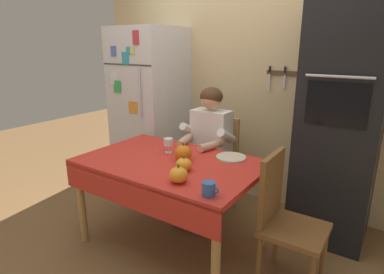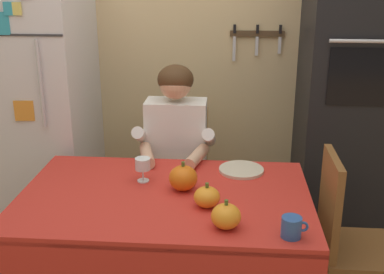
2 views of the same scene
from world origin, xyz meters
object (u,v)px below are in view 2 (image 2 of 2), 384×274
Objects in this scene: dining_table at (164,211)px; pumpkin_small at (183,178)px; wall_oven at (351,91)px; serving_tray at (241,170)px; refrigerator at (37,109)px; chair_right_side at (347,236)px; coffee_mug at (292,227)px; pumpkin_large at (207,197)px; wine_glass at (143,165)px; pumpkin_medium at (226,216)px; seated_person at (175,151)px; chair_behind_person at (179,174)px.

dining_table is 0.19m from pumpkin_small.
serving_tray is (-0.68, -0.59, -0.30)m from wall_oven.
chair_right_side is at bearing -23.26° from refrigerator.
coffee_mug reaches higher than serving_tray.
wall_oven reaches higher than serving_tray.
dining_table is 5.86× the size of serving_tray.
wall_oven is 8.79× the size of serving_tray.
refrigerator is at bearing -178.86° from wall_oven.
pumpkin_large reaches higher than dining_table.
pumpkin_large is 0.82× the size of pumpkin_small.
coffee_mug reaches higher than dining_table.
wine_glass is at bearing 175.98° from chair_right_side.
coffee_mug is at bearing -40.46° from pumpkin_small.
pumpkin_small is at bearing 126.40° from pumpkin_large.
chair_right_side is at bearing 14.59° from pumpkin_large.
seated_person is at bearing 109.48° from pumpkin_medium.
pumpkin_medium is 0.41m from pumpkin_small.
refrigerator reaches higher than seated_person.
seated_person is (0.94, -0.28, -0.16)m from refrigerator.
wine_glass is at bearing -100.20° from chair_behind_person.
seated_person is at bearing 107.76° from pumpkin_large.
serving_tray is (-0.19, 0.66, -0.04)m from coffee_mug.
pumpkin_small is at bearing -82.14° from chair_behind_person.
serving_tray is at bearing 41.35° from pumpkin_small.
serving_tray is (0.37, 0.33, 0.09)m from dining_table.
refrigerator is 14.37× the size of wine_glass.
wine_glass is 0.98× the size of pumpkin_medium.
pumpkin_large is (0.22, -0.89, 0.28)m from chair_behind_person.
chair_behind_person is 0.72m from wine_glass.
pumpkin_small is (-0.48, 0.41, 0.02)m from coffee_mug.
coffee_mug is 0.85m from wine_glass.
dining_table is at bearing -138.69° from wall_oven.
serving_tray is at bearing -35.38° from seated_person.
seated_person reaches higher than pumpkin_large.
dining_table is 0.26m from pumpkin_large.
serving_tray reaches higher than dining_table.
wine_glass is at bearing 144.57° from coffee_mug.
pumpkin_medium is (0.30, -0.28, 0.14)m from dining_table.
chair_behind_person is at bearing 79.80° from wine_glass.
chair_behind_person is at bearing 97.86° from pumpkin_small.
serving_tray is at bearing 68.78° from pumpkin_large.
refrigerator is at bearing 163.39° from seated_person.
refrigerator is 1.10m from wine_glass.
wall_oven is at bearing 32.93° from wine_glass.
chair_behind_person reaches higher than wine_glass.
dining_table is 0.67m from coffee_mug.
coffee_mug is 0.27m from pumpkin_medium.
seated_person is 9.71× the size of pumpkin_medium.
pumpkin_large is at bearing -23.82° from dining_table.
serving_tray is at bearing 106.06° from coffee_mug.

